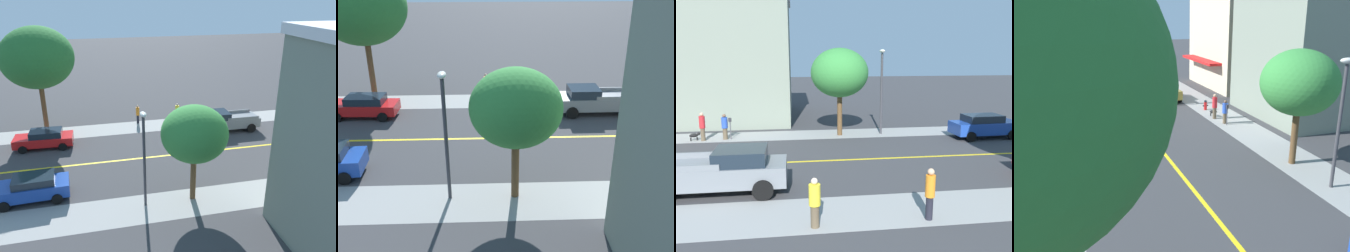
{
  "view_description": "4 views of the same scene",
  "coord_description": "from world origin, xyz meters",
  "views": [
    {
      "loc": [
        -22.86,
        19.95,
        11.86
      ],
      "look_at": [
        0.2,
        14.54,
        2.35
      ],
      "focal_mm": 36.45,
      "sensor_mm": 36.0,
      "label": 1
    },
    {
      "loc": [
        -20.55,
        15.44,
        10.02
      ],
      "look_at": [
        -2.1,
        14.69,
        1.72
      ],
      "focal_mm": 41.24,
      "sensor_mm": 36.0,
      "label": 2
    },
    {
      "loc": [
        18.11,
        11.41,
        5.52
      ],
      "look_at": [
        0.65,
        13.83,
        1.97
      ],
      "focal_mm": 38.41,
      "sensor_mm": 36.0,
      "label": 3
    },
    {
      "loc": [
        5.29,
        29.39,
        7.64
      ],
      "look_at": [
        -0.42,
        12.82,
        2.12
      ],
      "focal_mm": 39.28,
      "sensor_mm": 36.0,
      "label": 4
    }
  ],
  "objects": [
    {
      "name": "pedestrian_yellow_shirt",
      "position": [
        7.31,
        11.96,
        0.88
      ],
      "size": [
        0.38,
        0.38,
        1.68
      ],
      "rotation": [
        0.0,
        0.0,
        0.87
      ],
      "color": "brown",
      "rests_on": "ground"
    },
    {
      "name": "small_dog",
      "position": [
        -5.61,
        4.94,
        0.34
      ],
      "size": [
        0.44,
        0.69,
        0.52
      ],
      "rotation": [
        0.0,
        0.0,
        1.96
      ],
      "color": "black",
      "rests_on": "ground"
    },
    {
      "name": "pedestrian_orange_shirt",
      "position": [
        7.28,
        15.82,
        0.97
      ],
      "size": [
        0.33,
        0.33,
        1.81
      ],
      "rotation": [
        0.0,
        0.0,
        4.19
      ],
      "color": "black",
      "rests_on": "ground"
    },
    {
      "name": "grey_pickup_truck",
      "position": [
        3.81,
        8.38,
        0.92
      ],
      "size": [
        2.32,
        5.59,
        1.81
      ],
      "rotation": [
        0.0,
        0.0,
        1.57
      ],
      "color": "slate",
      "rests_on": "ground"
    },
    {
      "name": "street_tree_right_corner",
      "position": [
        -5.95,
        14.44,
        4.25
      ],
      "size": [
        3.86,
        3.86,
        5.91
      ],
      "color": "brown",
      "rests_on": "ground"
    },
    {
      "name": "red_sedan_right_curb",
      "position": [
        3.68,
        23.9,
        0.77
      ],
      "size": [
        2.11,
        4.6,
        1.46
      ],
      "rotation": [
        0.0,
        0.0,
        1.53
      ],
      "color": "red",
      "rests_on": "ground"
    },
    {
      "name": "pedestrian_red_shirt",
      "position": [
        -5.47,
        5.5,
        0.98
      ],
      "size": [
        0.36,
        0.36,
        1.85
      ],
      "rotation": [
        0.0,
        0.0,
        5.43
      ],
      "color": "brown",
      "rests_on": "ground"
    },
    {
      "name": "road_centerline_stripe",
      "position": [
        0.0,
        0.0,
        0.0
      ],
      "size": [
        0.2,
        126.0,
        0.0
      ],
      "primitive_type": "cube",
      "color": "yellow",
      "rests_on": "ground"
    },
    {
      "name": "blue_sedan_left_curb",
      "position": [
        -3.86,
        23.9,
        0.82
      ],
      "size": [
        2.17,
        4.52,
        1.56
      ],
      "rotation": [
        0.0,
        0.0,
        1.62
      ],
      "color": "#1E429E",
      "rests_on": "ground"
    },
    {
      "name": "traffic_light_mast",
      "position": [
        3.85,
        -0.03,
        4.17
      ],
      "size": [
        5.79,
        0.32,
        6.06
      ],
      "rotation": [
        0.0,
        0.0,
        3.14
      ],
      "color": "#474C47",
      "rests_on": "ground"
    },
    {
      "name": "pedestrian_blue_shirt",
      "position": [
        -5.67,
        6.85,
        0.88
      ],
      "size": [
        0.39,
        0.39,
        1.69
      ],
      "rotation": [
        0.0,
        0.0,
        5.13
      ],
      "color": "brown",
      "rests_on": "ground"
    },
    {
      "name": "parking_meter",
      "position": [
        -5.66,
        7.2,
        0.94
      ],
      "size": [
        0.12,
        0.18,
        1.43
      ],
      "color": "#4C4C51",
      "rests_on": "ground"
    },
    {
      "name": "sidewalk_right",
      "position": [
        6.35,
        0.0,
        0.0
      ],
      "size": [
        2.86,
        126.0,
        0.01
      ],
      "primitive_type": "cube",
      "color": "gray",
      "rests_on": "ground"
    },
    {
      "name": "street_tree_left_near",
      "position": [
        6.63,
        23.99,
        6.69
      ],
      "size": [
        5.96,
        5.96,
        9.24
      ],
      "color": "brown",
      "rests_on": "ground"
    },
    {
      "name": "street_lamp",
      "position": [
        -6.0,
        17.36,
        3.65
      ],
      "size": [
        0.7,
        0.36,
        5.82
      ],
      "color": "#38383D",
      "rests_on": "ground"
    },
    {
      "name": "ground_plane",
      "position": [
        0.0,
        0.0,
        0.0
      ],
      "size": [
        140.0,
        140.0,
        0.0
      ],
      "primitive_type": "plane",
      "color": "#38383A"
    }
  ]
}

